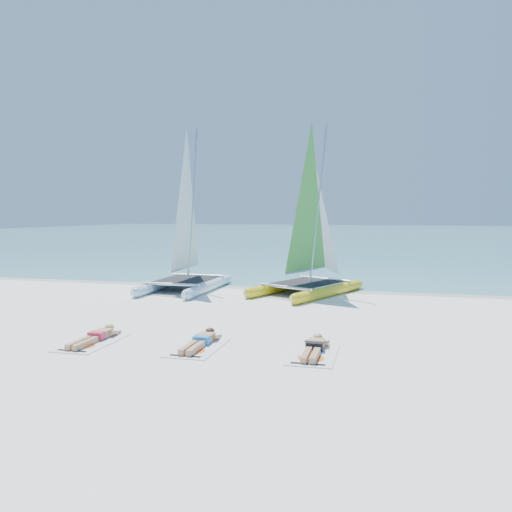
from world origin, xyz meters
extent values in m
plane|color=white|center=(0.00, 0.00, 0.00)|extent=(140.00, 140.00, 0.00)
cube|color=#7ED2CC|center=(0.00, 63.00, 0.01)|extent=(140.00, 115.00, 0.01)
cube|color=beige|center=(0.00, 5.50, 0.00)|extent=(140.00, 1.40, 0.01)
cylinder|color=#C2E0FF|center=(-4.25, 4.01, 0.20)|extent=(0.46, 4.44, 0.39)
cone|color=#C2E0FF|center=(-4.21, 6.45, 0.20)|extent=(0.38, 0.57, 0.37)
cylinder|color=#C2E0FF|center=(-2.27, 3.98, 0.20)|extent=(0.46, 4.44, 0.39)
cone|color=#C2E0FF|center=(-2.23, 6.42, 0.20)|extent=(0.38, 0.57, 0.37)
cube|color=black|center=(-3.26, 4.00, 0.42)|extent=(1.94, 2.47, 0.03)
cylinder|color=silver|center=(-3.25, 4.79, 3.47)|extent=(0.11, 1.17, 6.10)
cylinder|color=yellow|center=(0.62, 4.66, 0.20)|extent=(2.20, 4.21, 0.39)
cone|color=yellow|center=(1.64, 6.88, 0.20)|extent=(0.58, 0.67, 0.37)
cylinder|color=yellow|center=(2.43, 3.83, 0.20)|extent=(2.20, 4.21, 0.39)
cone|color=yellow|center=(3.44, 6.06, 0.20)|extent=(0.58, 0.67, 0.37)
cube|color=black|center=(1.52, 4.24, 0.42)|extent=(2.76, 3.02, 0.03)
cylinder|color=silver|center=(1.85, 4.97, 3.48)|extent=(0.57, 1.10, 6.12)
cube|color=silver|center=(-2.28, -4.16, 0.01)|extent=(1.00, 1.85, 0.02)
cube|color=tan|center=(-2.28, -3.73, 0.12)|extent=(0.36, 0.55, 0.17)
cube|color=#CF3049|center=(-2.28, -3.93, 0.12)|extent=(0.37, 0.22, 0.17)
cube|color=tan|center=(-2.28, -4.53, 0.09)|extent=(0.31, 0.85, 0.13)
sphere|color=tan|center=(-2.28, -3.36, 0.16)|extent=(0.21, 0.21, 0.21)
ellipsoid|color=tan|center=(-2.28, -3.35, 0.20)|extent=(0.22, 0.24, 0.15)
cube|color=silver|center=(0.29, -3.93, 0.01)|extent=(1.00, 1.85, 0.02)
cube|color=tan|center=(0.29, -3.50, 0.12)|extent=(0.36, 0.55, 0.17)
cube|color=#2782D1|center=(0.29, -3.70, 0.12)|extent=(0.37, 0.22, 0.17)
cube|color=tan|center=(0.29, -4.30, 0.09)|extent=(0.31, 0.85, 0.13)
sphere|color=tan|center=(0.29, -3.13, 0.16)|extent=(0.21, 0.21, 0.21)
ellipsoid|color=#361F13|center=(0.29, -3.12, 0.20)|extent=(0.22, 0.24, 0.15)
cube|color=silver|center=(2.89, -3.84, 0.01)|extent=(1.00, 1.85, 0.02)
cube|color=tan|center=(2.89, -3.41, 0.12)|extent=(0.36, 0.55, 0.17)
cube|color=black|center=(2.89, -3.61, 0.12)|extent=(0.37, 0.22, 0.17)
cube|color=tan|center=(2.89, -4.21, 0.09)|extent=(0.31, 0.85, 0.13)
sphere|color=tan|center=(2.89, -3.04, 0.16)|extent=(0.21, 0.21, 0.21)
ellipsoid|color=tan|center=(2.89, -3.03, 0.20)|extent=(0.22, 0.24, 0.15)
camera|label=1|loc=(4.29, -14.30, 3.02)|focal=35.00mm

